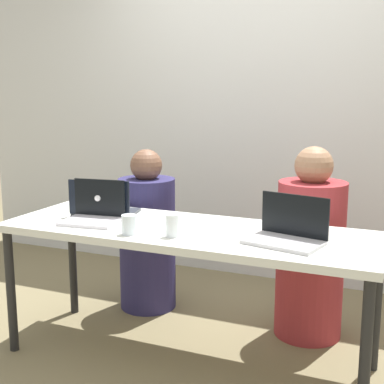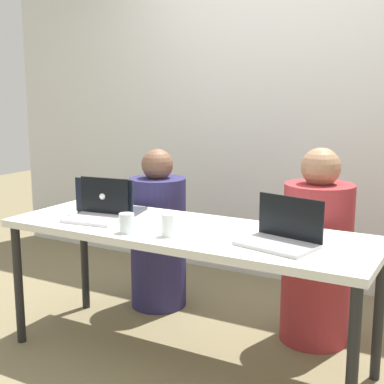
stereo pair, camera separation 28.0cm
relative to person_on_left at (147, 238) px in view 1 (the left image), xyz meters
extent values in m
plane|color=#736849|center=(0.54, -0.57, -0.47)|extent=(12.00, 12.00, 0.00)
cube|color=silver|center=(0.54, 0.91, 0.74)|extent=(5.14, 0.10, 2.43)
cube|color=silver|center=(0.54, -0.57, 0.24)|extent=(1.98, 0.67, 0.04)
cylinder|color=black|center=(-0.40, -0.86, -0.13)|extent=(0.05, 0.05, 0.69)
cylinder|color=black|center=(1.48, -0.86, -0.13)|extent=(0.05, 0.05, 0.69)
cylinder|color=black|center=(-0.40, -0.28, -0.13)|extent=(0.05, 0.05, 0.69)
cylinder|color=black|center=(1.48, -0.28, -0.13)|extent=(0.05, 0.05, 0.69)
cylinder|color=#2A2753|center=(0.00, 0.00, -0.04)|extent=(0.40, 0.40, 0.88)
sphere|color=brown|center=(0.00, 0.00, 0.49)|extent=(0.21, 0.21, 0.21)
cylinder|color=maroon|center=(1.08, 0.00, -0.01)|extent=(0.46, 0.46, 0.93)
sphere|color=#997051|center=(1.08, 0.00, 0.55)|extent=(0.22, 0.22, 0.22)
cube|color=#33373E|center=(-0.03, -0.44, 0.27)|extent=(0.39, 0.28, 0.02)
cube|color=black|center=(-0.01, -0.55, 0.38)|extent=(0.35, 0.08, 0.20)
sphere|color=white|center=(0.00, -0.57, 0.38)|extent=(0.04, 0.04, 0.04)
cube|color=silver|center=(0.02, -0.68, 0.27)|extent=(0.32, 0.26, 0.02)
cube|color=black|center=(0.01, -0.56, 0.38)|extent=(0.30, 0.05, 0.20)
sphere|color=white|center=(0.00, -0.55, 0.38)|extent=(0.04, 0.04, 0.04)
cube|color=#B7B5BA|center=(1.07, -0.67, 0.27)|extent=(0.38, 0.29, 0.02)
cube|color=black|center=(1.09, -0.56, 0.38)|extent=(0.34, 0.08, 0.20)
sphere|color=white|center=(1.10, -0.54, 0.38)|extent=(0.04, 0.04, 0.04)
cylinder|color=silver|center=(0.32, -0.79, 0.31)|extent=(0.08, 0.08, 0.10)
cylinder|color=silver|center=(0.32, -0.79, 0.29)|extent=(0.07, 0.07, 0.05)
cylinder|color=white|center=(0.54, -0.75, 0.32)|extent=(0.07, 0.07, 0.11)
cylinder|color=silver|center=(0.54, -0.75, 0.29)|extent=(0.06, 0.06, 0.06)
camera|label=1|loc=(1.62, -3.03, 0.96)|focal=50.00mm
camera|label=2|loc=(1.87, -2.91, 0.96)|focal=50.00mm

